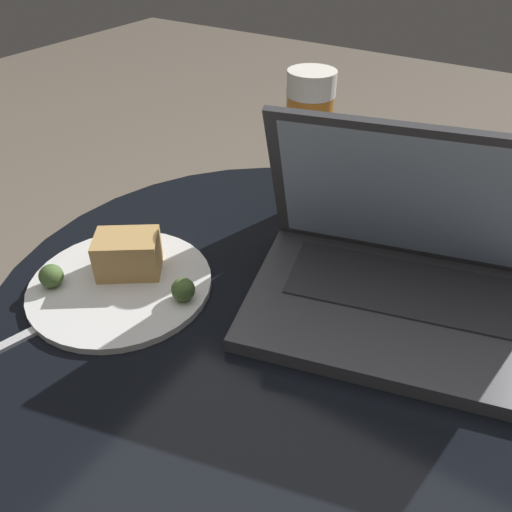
% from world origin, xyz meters
% --- Properties ---
extents(ground_plane, '(6.00, 6.00, 0.00)m').
position_xyz_m(ground_plane, '(0.00, 0.00, 0.00)').
color(ground_plane, '#726656').
extents(table, '(0.71, 0.71, 0.51)m').
position_xyz_m(table, '(0.00, 0.00, 0.35)').
color(table, '#9E9EA3').
rests_on(table, ground_plane).
extents(napkin, '(0.19, 0.16, 0.00)m').
position_xyz_m(napkin, '(-0.17, -0.07, 0.51)').
color(napkin, silver).
rests_on(napkin, table).
extents(laptop, '(0.40, 0.31, 0.23)m').
position_xyz_m(laptop, '(0.13, 0.07, 0.56)').
color(laptop, '#47474C').
rests_on(laptop, table).
extents(beer_glass, '(0.06, 0.06, 0.22)m').
position_xyz_m(beer_glass, '(-0.06, 0.18, 0.62)').
color(beer_glass, '#C6701E').
rests_on(beer_glass, table).
extents(snack_plate, '(0.23, 0.23, 0.06)m').
position_xyz_m(snack_plate, '(-0.18, -0.08, 0.52)').
color(snack_plate, white).
rests_on(snack_plate, table).
extents(fork, '(0.06, 0.17, 0.00)m').
position_xyz_m(fork, '(-0.19, -0.14, 0.51)').
color(fork, silver).
rests_on(fork, table).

